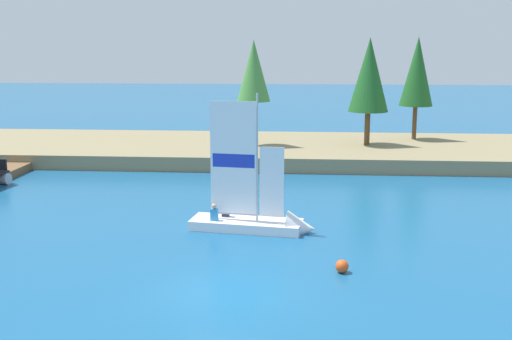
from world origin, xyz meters
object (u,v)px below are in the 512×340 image
(sailboat, at_px, (267,221))
(channel_buoy, at_px, (342,266))
(shoreline_tree_midleft, at_px, (254,71))
(shoreline_tree_midright, at_px, (417,72))
(wooden_dock, at_px, (3,173))
(shoreline_tree_centre, at_px, (369,75))

(sailboat, relative_size, channel_buoy, 13.69)
(shoreline_tree_midleft, xyz_separation_m, sailboat, (1.74, -15.69, -5.18))
(shoreline_tree_midright, height_order, wooden_dock, shoreline_tree_midright)
(shoreline_tree_midright, bearing_deg, channel_buoy, -105.24)
(channel_buoy, bearing_deg, wooden_dock, 143.26)
(shoreline_tree_midright, relative_size, sailboat, 1.18)
(wooden_dock, bearing_deg, shoreline_tree_midright, 22.38)
(shoreline_tree_midright, xyz_separation_m, wooden_dock, (-24.25, -9.99, -5.21))
(sailboat, height_order, channel_buoy, sailboat)
(wooden_dock, distance_m, sailboat, 17.69)
(shoreline_tree_midleft, relative_size, sailboat, 1.14)
(shoreline_tree_centre, xyz_separation_m, channel_buoy, (-2.89, -20.73, -5.11))
(shoreline_tree_centre, xyz_separation_m, shoreline_tree_midright, (3.47, 2.61, 0.11))
(shoreline_tree_midleft, relative_size, shoreline_tree_centre, 0.98)
(shoreline_tree_midleft, relative_size, wooden_dock, 1.37)
(shoreline_tree_centre, height_order, shoreline_tree_midright, shoreline_tree_midright)
(channel_buoy, bearing_deg, shoreline_tree_midleft, 102.38)
(shoreline_tree_midleft, height_order, wooden_dock, shoreline_tree_midleft)
(sailboat, bearing_deg, shoreline_tree_midright, 72.72)
(shoreline_tree_centre, relative_size, shoreline_tree_midright, 0.99)
(shoreline_tree_midleft, height_order, shoreline_tree_midright, shoreline_tree_midright)
(wooden_dock, bearing_deg, shoreline_tree_midleft, 26.36)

